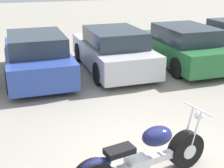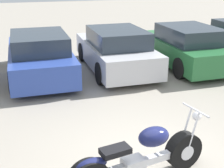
# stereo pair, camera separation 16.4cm
# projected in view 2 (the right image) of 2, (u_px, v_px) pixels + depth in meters

# --- Properties ---
(ground_plane) EXTENTS (60.00, 60.00, 0.00)m
(ground_plane) POSITION_uv_depth(u_px,v_px,m) (150.00, 168.00, 5.27)
(ground_plane) COLOR gray
(motorcycle) EXTENTS (2.35, 0.81, 1.04)m
(motorcycle) POSITION_uv_depth(u_px,v_px,m) (139.00, 159.00, 4.80)
(motorcycle) COLOR black
(motorcycle) RESTS_ON ground_plane
(parked_car_blue) EXTENTS (1.89, 4.20, 1.39)m
(parked_car_blue) POSITION_uv_depth(u_px,v_px,m) (40.00, 56.00, 9.59)
(parked_car_blue) COLOR #2D479E
(parked_car_blue) RESTS_ON ground_plane
(parked_car_silver) EXTENTS (1.89, 4.20, 1.39)m
(parked_car_silver) POSITION_uv_depth(u_px,v_px,m) (116.00, 50.00, 10.26)
(parked_car_silver) COLOR #BCBCC1
(parked_car_silver) RESTS_ON ground_plane
(parked_car_green) EXTENTS (1.89, 4.20, 1.39)m
(parked_car_green) POSITION_uv_depth(u_px,v_px,m) (186.00, 47.00, 10.72)
(parked_car_green) COLOR #286B38
(parked_car_green) RESTS_ON ground_plane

